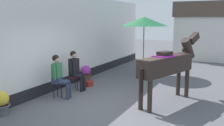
% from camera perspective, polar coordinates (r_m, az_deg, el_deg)
% --- Properties ---
extents(ground_plane, '(40.00, 40.00, 0.00)m').
position_cam_1_polar(ground_plane, '(9.94, 6.70, -4.52)').
color(ground_plane, '#56565B').
extents(pub_facade_wall, '(0.34, 14.00, 3.40)m').
position_cam_1_polar(pub_facade_wall, '(9.56, -10.84, 4.15)').
color(pub_facade_wall, white).
rests_on(pub_facade_wall, ground_plane).
extents(distant_cottage, '(3.40, 2.60, 3.50)m').
position_cam_1_polar(distant_cottage, '(16.61, 20.23, 7.04)').
color(distant_cottage, silver).
rests_on(distant_cottage, ground_plane).
extents(seated_visitor_near, '(0.61, 0.48, 1.39)m').
position_cam_1_polar(seated_visitor_near, '(8.02, -12.06, -2.50)').
color(seated_visitor_near, black).
rests_on(seated_visitor_near, ground_plane).
extents(seated_visitor_far, '(0.61, 0.49, 1.39)m').
position_cam_1_polar(seated_visitor_far, '(8.84, -8.36, -1.23)').
color(seated_visitor_far, red).
rests_on(seated_visitor_far, ground_plane).
extents(saddled_horse_center, '(1.26, 2.87, 2.06)m').
position_cam_1_polar(saddled_horse_center, '(7.58, 12.84, -0.31)').
color(saddled_horse_center, '#2D231E').
rests_on(saddled_horse_center, ground_plane).
extents(flower_planter_nearest, '(0.43, 0.43, 0.64)m').
position_cam_1_polar(flower_planter_nearest, '(7.18, -23.95, -8.29)').
color(flower_planter_nearest, '#4C4C51').
rests_on(flower_planter_nearest, ground_plane).
extents(flower_planter_farthest, '(0.43, 0.43, 0.64)m').
position_cam_1_polar(flower_planter_farthest, '(10.13, -5.99, -2.29)').
color(flower_planter_farthest, brown).
rests_on(flower_planter_farthest, ground_plane).
extents(cafe_parasol, '(2.10, 2.10, 2.58)m').
position_cam_1_polar(cafe_parasol, '(11.32, 7.35, 9.32)').
color(cafe_parasol, black).
rests_on(cafe_parasol, ground_plane).
extents(satchel_bag, '(0.17, 0.30, 0.20)m').
position_cam_1_polar(satchel_bag, '(9.38, -5.12, -4.74)').
color(satchel_bag, maroon).
rests_on(satchel_bag, ground_plane).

